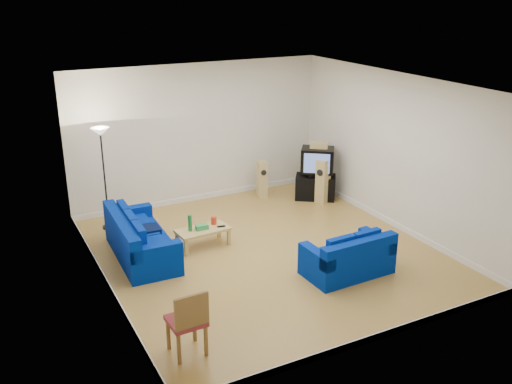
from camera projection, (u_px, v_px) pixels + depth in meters
name	position (u px, v px, depth m)	size (l,w,h in m)	color
room	(266.00, 176.00, 10.33)	(6.01, 6.51, 3.21)	olive
sofa_three_seat	(139.00, 242.00, 10.58)	(1.00, 2.17, 0.83)	navy
sofa_loveseat	(349.00, 259.00, 9.96)	(1.54, 0.89, 0.76)	navy
coffee_table	(203.00, 231.00, 11.02)	(1.05, 0.58, 0.37)	tan
bottle	(190.00, 223.00, 10.86)	(0.08, 0.08, 0.32)	#197233
tissue_box	(202.00, 227.00, 10.96)	(0.24, 0.13, 0.10)	green
red_canister	(214.00, 220.00, 11.20)	(0.11, 0.11, 0.15)	red
remote	(221.00, 226.00, 11.09)	(0.16, 0.05, 0.02)	black
tv_stand	(315.00, 187.00, 13.52)	(0.93, 0.52, 0.57)	black
av_receiver	(316.00, 174.00, 13.41)	(0.42, 0.34, 0.10)	black
television	(317.00, 160.00, 13.29)	(0.92, 0.88, 0.58)	black
centre_speaker	(319.00, 145.00, 13.17)	(0.41, 0.16, 0.14)	tan
speaker_left	(262.00, 179.00, 13.55)	(0.26, 0.31, 0.89)	tan
speaker_right	(323.00, 181.00, 13.20)	(0.38, 0.35, 1.04)	tan
floor_lamp	(101.00, 146.00, 11.37)	(0.37, 0.37, 2.15)	black
dining_chair	(188.00, 320.00, 7.67)	(0.50, 0.50, 1.01)	brown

